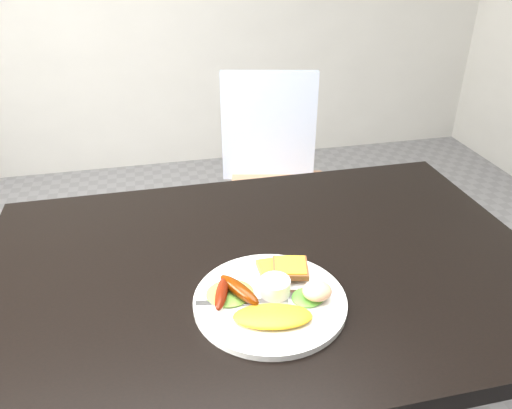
{
  "coord_description": "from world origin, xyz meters",
  "views": [
    {
      "loc": [
        -0.21,
        -0.84,
        1.38
      ],
      "look_at": [
        -0.02,
        -0.01,
        0.9
      ],
      "focal_mm": 35.0,
      "sensor_mm": 36.0,
      "label": 1
    }
  ],
  "objects_px": {
    "dining_chair": "(279,196)",
    "dining_table": "(266,270)",
    "person": "(251,154)",
    "plate": "(270,301)"
  },
  "relations": [
    {
      "from": "dining_table",
      "to": "person",
      "type": "relative_size",
      "value": 0.81
    },
    {
      "from": "dining_chair",
      "to": "person",
      "type": "xyz_separation_m",
      "value": [
        -0.16,
        -0.24,
        0.29
      ]
    },
    {
      "from": "dining_table",
      "to": "dining_chair",
      "type": "xyz_separation_m",
      "value": [
        0.25,
        0.82,
        -0.28
      ]
    },
    {
      "from": "dining_table",
      "to": "person",
      "type": "xyz_separation_m",
      "value": [
        0.09,
        0.58,
        0.01
      ]
    },
    {
      "from": "person",
      "to": "dining_table",
      "type": "bearing_deg",
      "value": 104.44
    },
    {
      "from": "dining_table",
      "to": "person",
      "type": "distance_m",
      "value": 0.59
    },
    {
      "from": "person",
      "to": "plate",
      "type": "height_order",
      "value": "person"
    },
    {
      "from": "dining_chair",
      "to": "dining_table",
      "type": "bearing_deg",
      "value": -94.38
    },
    {
      "from": "dining_chair",
      "to": "plate",
      "type": "bearing_deg",
      "value": -93.48
    },
    {
      "from": "dining_table",
      "to": "person",
      "type": "height_order",
      "value": "person"
    }
  ]
}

